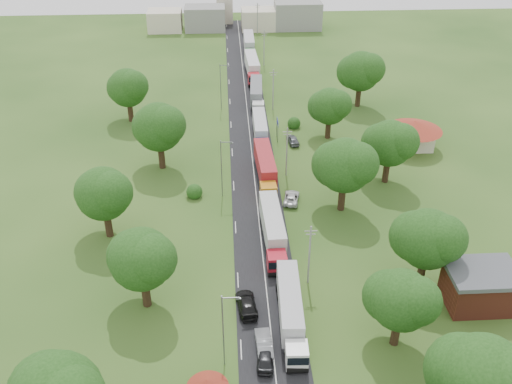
{
  "coord_description": "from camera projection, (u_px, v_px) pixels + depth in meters",
  "views": [
    {
      "loc": [
        -4.48,
        -63.56,
        49.39
      ],
      "look_at": [
        -0.26,
        11.01,
        3.0
      ],
      "focal_mm": 40.0,
      "sensor_mm": 36.0,
      "label": 1
    }
  ],
  "objects": [
    {
      "name": "car_verge_near",
      "position": [
        291.0,
        198.0,
        90.83
      ],
      "size": [
        3.23,
        5.3,
        1.37
      ],
      "primitive_type": "imported",
      "rotation": [
        0.0,
        0.0,
        2.94
      ],
      "color": "silver",
      "rests_on": "ground"
    },
    {
      "name": "lamp_1",
      "position": [
        222.0,
        166.0,
        89.72
      ],
      "size": [
        2.03,
        0.22,
        10.0
      ],
      "color": "slate",
      "rests_on": "ground"
    },
    {
      "name": "tree_5",
      "position": [
        390.0,
        143.0,
        92.83
      ],
      "size": [
        8.8,
        8.8,
        11.07
      ],
      "color": "#382616",
      "rests_on": "ground"
    },
    {
      "name": "house_cream",
      "position": [
        414.0,
        130.0,
        105.15
      ],
      "size": [
        10.08,
        10.08,
        5.8
      ],
      "color": "beige",
      "rests_on": "ground"
    },
    {
      "name": "tree_11",
      "position": [
        103.0,
        193.0,
        79.69
      ],
      "size": [
        8.8,
        8.8,
        11.07
      ],
      "color": "#382616",
      "rests_on": "ground"
    },
    {
      "name": "church",
      "position": [
        225.0,
        5.0,
        177.23
      ],
      "size": [
        5.0,
        5.0,
        12.3
      ],
      "color": "beige",
      "rests_on": "ground"
    },
    {
      "name": "pole_1",
      "position": [
        309.0,
        254.0,
        72.04
      ],
      "size": [
        1.6,
        0.24,
        9.0
      ],
      "color": "gray",
      "rests_on": "ground"
    },
    {
      "name": "tree_1",
      "position": [
        482.0,
        378.0,
        51.6
      ],
      "size": [
        9.6,
        9.6,
        12.05
      ],
      "color": "#382616",
      "rests_on": "ground"
    },
    {
      "name": "car_lane_front",
      "position": [
        265.0,
        357.0,
        62.75
      ],
      "size": [
        2.23,
        4.78,
        1.58
      ],
      "primitive_type": "imported",
      "rotation": [
        0.0,
        0.0,
        3.06
      ],
      "color": "black",
      "rests_on": "ground"
    },
    {
      "name": "pole_4",
      "position": [
        264.0,
        48.0,
        143.28
      ],
      "size": [
        1.6,
        0.24,
        9.0
      ],
      "color": "gray",
      "rests_on": "ground"
    },
    {
      "name": "distant_town",
      "position": [
        241.0,
        18.0,
        171.67
      ],
      "size": [
        52.0,
        8.0,
        8.0
      ],
      "color": "gray",
      "rests_on": "ground"
    },
    {
      "name": "lamp_2",
      "position": [
        221.0,
        85.0,
        119.41
      ],
      "size": [
        2.03,
        0.22,
        10.0
      ],
      "color": "slate",
      "rests_on": "ground"
    },
    {
      "name": "road",
      "position": [
        255.0,
        179.0,
        97.15
      ],
      "size": [
        8.0,
        200.0,
        0.04
      ],
      "primitive_type": "cube",
      "color": "black",
      "rests_on": "ground"
    },
    {
      "name": "ground",
      "position": [
        262.0,
        251.0,
        80.18
      ],
      "size": [
        260.0,
        260.0,
        0.0
      ],
      "primitive_type": "plane",
      "color": "#254617",
      "rests_on": "ground"
    },
    {
      "name": "tree_10",
      "position": [
        141.0,
        258.0,
        67.3
      ],
      "size": [
        8.8,
        8.8,
        11.07
      ],
      "color": "#382616",
      "rests_on": "ground"
    },
    {
      "name": "pole_5",
      "position": [
        257.0,
        18.0,
        167.03
      ],
      "size": [
        1.6,
        0.24,
        9.0
      ],
      "color": "gray",
      "rests_on": "ground"
    },
    {
      "name": "car_verge_far",
      "position": [
        293.0,
        140.0,
        108.11
      ],
      "size": [
        2.41,
        4.66,
        1.52
      ],
      "primitive_type": "imported",
      "rotation": [
        0.0,
        0.0,
        3.28
      ],
      "color": "#585B60",
      "rests_on": "ground"
    },
    {
      "name": "tree_6",
      "position": [
        330.0,
        106.0,
        107.23
      ],
      "size": [
        8.0,
        8.0,
        10.1
      ],
      "color": "#382616",
      "rests_on": "ground"
    },
    {
      "name": "car_lane_mid",
      "position": [
        264.0,
        343.0,
        64.43
      ],
      "size": [
        1.96,
        5.07,
        1.65
      ],
      "primitive_type": "imported",
      "rotation": [
        0.0,
        0.0,
        3.19
      ],
      "color": "gray",
      "rests_on": "ground"
    },
    {
      "name": "tree_4",
      "position": [
        345.0,
        165.0,
        85.29
      ],
      "size": [
        9.6,
        9.6,
        12.05
      ],
      "color": "#382616",
      "rests_on": "ground"
    },
    {
      "name": "pole_2",
      "position": [
        287.0,
        151.0,
        95.79
      ],
      "size": [
        1.6,
        0.24,
        9.0
      ],
      "color": "gray",
      "rests_on": "ground"
    },
    {
      "name": "lamp_0",
      "position": [
        224.0,
        328.0,
        60.03
      ],
      "size": [
        2.03,
        0.22,
        10.0
      ],
      "color": "slate",
      "rests_on": "ground"
    },
    {
      "name": "tree_2",
      "position": [
        401.0,
        299.0,
        62.23
      ],
      "size": [
        8.0,
        8.0,
        10.1
      ],
      "color": "#382616",
      "rests_on": "ground"
    },
    {
      "name": "tree_7",
      "position": [
        360.0,
        71.0,
        119.74
      ],
      "size": [
        9.6,
        9.6,
        12.05
      ],
      "color": "#382616",
      "rests_on": "ground"
    },
    {
      "name": "truck_6",
      "position": [
        249.0,
        44.0,
        153.65
      ],
      "size": [
        2.7,
        15.23,
        4.22
      ],
      "color": "#296D2B",
      "rests_on": "ground"
    },
    {
      "name": "tree_12",
      "position": [
        159.0,
        127.0,
        96.62
      ],
      "size": [
        9.6,
        9.6,
        12.05
      ],
      "color": "#382616",
      "rests_on": "ground"
    },
    {
      "name": "pole_3",
      "position": [
        273.0,
        89.0,
        119.53
      ],
      "size": [
        1.6,
        0.24,
        9.0
      ],
      "color": "gray",
      "rests_on": "ground"
    },
    {
      "name": "info_sign",
      "position": [
        277.0,
        125.0,
        108.53
      ],
      "size": [
        0.12,
        3.1,
        4.1
      ],
      "color": "slate",
      "rests_on": "ground"
    },
    {
      "name": "truck_1",
      "position": [
        273.0,
        229.0,
        80.81
      ],
      "size": [
        3.04,
        15.34,
        4.24
      ],
      "color": "maroon",
      "rests_on": "ground"
    },
    {
      "name": "truck_2",
      "position": [
        265.0,
        168.0,
        95.88
      ],
      "size": [
        3.19,
        15.43,
        4.26
      ],
      "color": "#BD7516",
      "rests_on": "ground"
    },
    {
      "name": "truck_4",
      "position": [
        257.0,
        94.0,
        123.92
      ],
      "size": [
        3.2,
        14.67,
        4.05
      ],
      "color": "silver",
      "rests_on": "ground"
    },
    {
      "name": "tree_13",
      "position": [
        127.0,
        87.0,
        113.52
      ],
      "size": [
        8.8,
        8.8,
        11.07
      ],
      "color": "#382616",
      "rests_on": "ground"
    },
    {
      "name": "truck_5",
      "position": [
        252.0,
        67.0,
        138.27
      ],
      "size": [
        3.25,
        15.77,
        4.36
      ],
      "color": "#B11B25",
      "rests_on": "ground"
    },
    {
      "name": "house_brick",
      "position": [
        480.0,
        287.0,
        69.86
      ],
      "size": [
        8.6,
        6.6,
        5.2
      ],
      "color": "maroon",
      "rests_on": "ground"
    },
    {
      "name": "truck_0",
      "position": [
        291.0,
        310.0,
        67.05
      ],
      "size": [
        2.97,
        14.81,
        4.1
      ],
      "color": "white",
      "rests_on": "ground"
    },
    {
      "name": "truck_3",
      "position": [
        260.0,
        129.0,
        109.17
      ],
      "size": [
        2.41,
        13.81,
        3.83
      ],
      "color": "navy",
      "rests_on": "ground"
    },
    {
      "name": "tree_3",
      "position": [
        427.0,
        238.0,
        70.68
      ],
      "size": [
        8.8,
        8.8,
        11.07
      ],
      "color": "#382616",
      "rests_on": "ground"
    },
    {
      "name": "car_lane_rear",
      "position": [
        247.0,
        304.0,
        69.92
      ],
      "size": [
        2.89,
        5.82,
        1.63
      ],
      "primitive_type": "imported",
      "rotation": [
        0.0,
        0.0,
        3.25
      ],
      "color": "black",
      "rests_on": "ground"
    }
  ]
}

